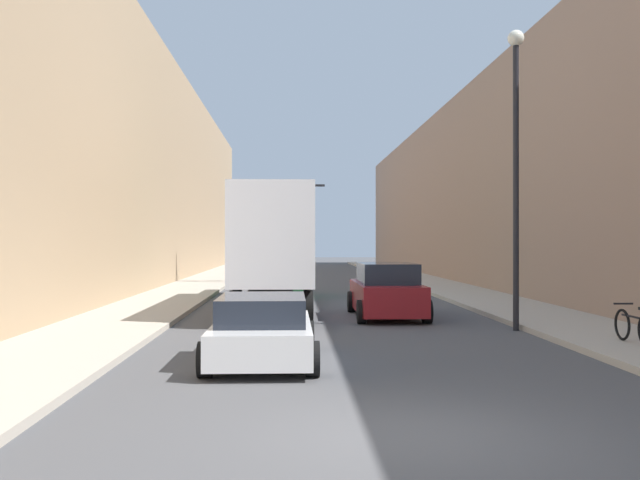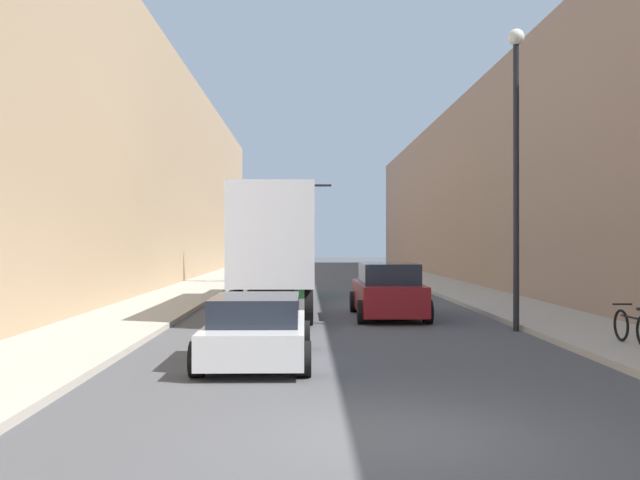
% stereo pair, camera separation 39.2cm
% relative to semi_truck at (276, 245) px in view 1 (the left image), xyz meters
% --- Properties ---
extents(ground_plane, '(200.00, 200.00, 0.00)m').
position_rel_semi_truck_xyz_m(ground_plane, '(1.98, -17.25, -2.28)').
color(ground_plane, '#4C4C4F').
extents(sidewalk_right, '(3.16, 80.00, 0.15)m').
position_rel_semi_truck_xyz_m(sidewalk_right, '(8.35, 12.75, -2.21)').
color(sidewalk_right, '#B2A899').
rests_on(sidewalk_right, ground).
extents(sidewalk_left, '(3.16, 80.00, 0.15)m').
position_rel_semi_truck_xyz_m(sidewalk_left, '(-4.39, 12.75, -2.21)').
color(sidewalk_left, '#B2A899').
rests_on(sidewalk_left, ground).
extents(building_right, '(6.00, 80.00, 10.78)m').
position_rel_semi_truck_xyz_m(building_right, '(12.94, 12.75, 3.10)').
color(building_right, '#997A66').
rests_on(building_right, ground).
extents(building_left, '(6.00, 80.00, 12.63)m').
position_rel_semi_truck_xyz_m(building_left, '(-8.97, 12.75, 4.03)').
color(building_left, tan).
rests_on(building_left, ground).
extents(semi_truck, '(2.44, 13.48, 4.09)m').
position_rel_semi_truck_xyz_m(semi_truck, '(0.00, 0.00, 0.00)').
color(semi_truck, silver).
rests_on(semi_truck, ground).
extents(sedan_car, '(2.14, 4.51, 1.33)m').
position_rel_semi_truck_xyz_m(sedan_car, '(-0.00, -11.75, -1.64)').
color(sedan_car, silver).
rests_on(sedan_car, ground).
extents(suv_car, '(2.17, 4.80, 1.72)m').
position_rel_semi_truck_xyz_m(suv_car, '(3.58, -3.53, -1.47)').
color(suv_car, maroon).
rests_on(suv_car, ground).
extents(traffic_signal_gantry, '(5.18, 0.35, 5.83)m').
position_rel_semi_truck_xyz_m(traffic_signal_gantry, '(-1.26, 13.62, 1.86)').
color(traffic_signal_gantry, black).
rests_on(traffic_signal_gantry, ground).
extents(street_lamp, '(0.44, 0.44, 8.11)m').
position_rel_semi_truck_xyz_m(street_lamp, '(6.62, -7.01, 2.79)').
color(street_lamp, black).
rests_on(street_lamp, ground).
extents(parked_bicycle, '(0.44, 1.83, 0.86)m').
position_rel_semi_truck_xyz_m(parked_bicycle, '(8.10, -10.60, -1.75)').
color(parked_bicycle, black).
rests_on(parked_bicycle, sidewalk_right).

